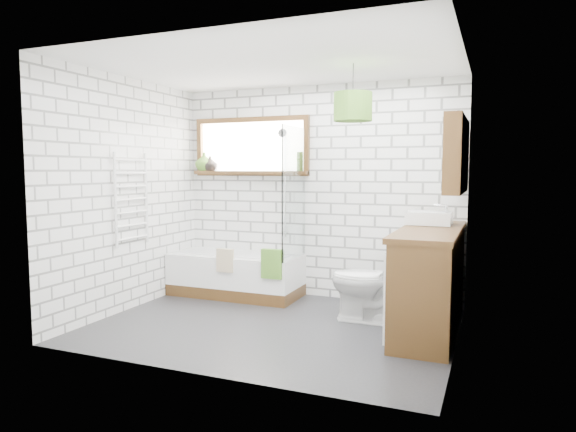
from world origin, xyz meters
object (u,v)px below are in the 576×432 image
at_px(bathtub, 236,274).
at_px(vanity, 430,279).
at_px(pendant, 353,107).
at_px(basin, 429,218).
at_px(toilet, 371,281).

bearing_deg(bathtub, vanity, -12.46).
xyz_separation_m(bathtub, vanity, (2.34, -0.52, 0.23)).
relative_size(vanity, pendant, 4.74).
relative_size(bathtub, pendant, 4.35).
xyz_separation_m(basin, toilet, (-0.51, -0.30, -0.63)).
distance_m(bathtub, basin, 2.41).
distance_m(vanity, pendant, 1.77).
bearing_deg(toilet, bathtub, -104.55).
xyz_separation_m(bathtub, toilet, (1.76, -0.46, 0.16)).
relative_size(basin, toilet, 0.53).
bearing_deg(basin, vanity, -80.47).
height_order(vanity, basin, basin).
bearing_deg(vanity, toilet, 174.17).
relative_size(bathtub, vanity, 0.92).
relative_size(basin, pendant, 1.20).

